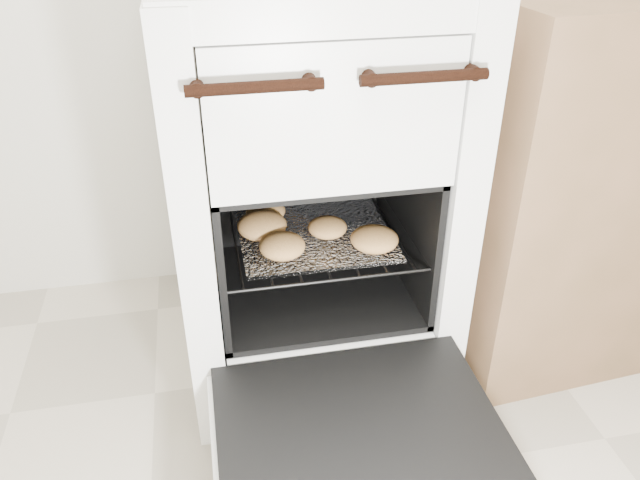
% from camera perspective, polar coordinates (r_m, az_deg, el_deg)
% --- Properties ---
extents(stove, '(0.61, 0.67, 0.93)m').
position_cam_1_polar(stove, '(1.47, -1.14, 4.57)').
color(stove, white).
rests_on(stove, ground).
extents(oven_door, '(0.55, 0.42, 0.04)m').
position_cam_1_polar(oven_door, '(1.22, 3.53, -16.91)').
color(oven_door, black).
rests_on(oven_door, stove).
extents(oven_rack, '(0.44, 0.42, 0.01)m').
position_cam_1_polar(oven_rack, '(1.45, -0.63, 0.69)').
color(oven_rack, black).
rests_on(oven_rack, stove).
extents(foil_sheet, '(0.34, 0.30, 0.01)m').
position_cam_1_polar(foil_sheet, '(1.43, -0.48, 0.51)').
color(foil_sheet, white).
rests_on(foil_sheet, oven_rack).
extents(baked_rolls, '(0.39, 0.31, 0.06)m').
position_cam_1_polar(baked_rolls, '(1.39, -1.91, 0.92)').
color(baked_rolls, '#DAA657').
rests_on(baked_rolls, foil_sheet).
extents(counter, '(0.94, 0.67, 0.90)m').
position_cam_1_polar(counter, '(1.78, 24.61, 6.19)').
color(counter, brown).
rests_on(counter, ground).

